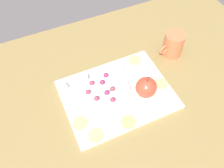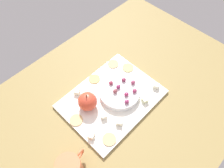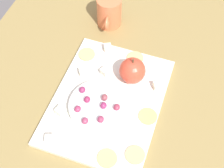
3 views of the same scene
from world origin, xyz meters
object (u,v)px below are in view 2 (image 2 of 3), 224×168
grape_7 (115,91)px  cracker_1 (113,64)px  grape_3 (127,102)px  cup (70,168)px  cheese_cube_2 (156,86)px  cracker_0 (128,68)px  cracker_4 (94,79)px  grape_5 (124,80)px  grape_1 (135,91)px  cheese_cube_5 (77,92)px  grape_0 (126,94)px  serving_dish (119,92)px  platter (112,99)px  cheese_cube_0 (91,136)px  grape_2 (111,83)px  apple_whole (88,101)px  cheese_cube_1 (145,100)px  cheese_cube_3 (104,116)px  cracker_2 (76,120)px  grape_4 (118,87)px  grape_6 (133,82)px  cheese_cube_4 (119,122)px  cracker_3 (109,139)px

grape_7 → cracker_1: bearing=-133.1°
grape_3 → cup: bearing=5.9°
cheese_cube_2 → cracker_0: 14.59cm
cracker_4 → grape_5: (-6.35, 10.34, 3.16)cm
cracker_4 → grape_1: size_ratio=2.66×
cheese_cube_5 → grape_0: bearing=126.6°
serving_dish → cheese_cube_2: bearing=145.8°
platter → cheese_cube_0: size_ratio=17.94×
grape_2 → cup: 33.78cm
platter → apple_whole: size_ratio=5.12×
cheese_cube_1 → cheese_cube_5: same height
platter → cheese_cube_3: bearing=24.4°
cheese_cube_2 → grape_2: (12.60, -12.81, 2.32)cm
cracker_4 → grape_7: (-0.20, 11.57, 3.22)cm
cheese_cube_3 → cracker_1: size_ratio=0.42×
cracker_4 → grape_2: 8.56cm
cracker_1 → cracker_2: (28.14, 8.55, 0.00)cm
grape_1 → grape_3: size_ratio=1.00×
grape_4 → grape_6: same height
cracker_2 → grape_5: grape_5 is taller
cheese_cube_4 → cheese_cube_5: 20.67cm
cheese_cube_1 → grape_7: (6.15, -9.87, 2.41)cm
grape_6 → cracker_4: bearing=-59.8°
cheese_cube_3 → cheese_cube_5: bearing=-89.7°
platter → apple_whole: (8.68, -3.95, 4.20)cm
cheese_cube_4 → grape_2: size_ratio=1.13×
cheese_cube_4 → grape_6: size_ratio=1.13×
cheese_cube_5 → grape_1: size_ratio=1.13×
platter → cheese_cube_2: (-15.87, 9.19, 1.65)cm
cup → cracker_0: bearing=-161.1°
cracker_3 → grape_6: bearing=-158.7°
grape_3 → grape_5: same height
cheese_cube_1 → cheese_cube_4: bearing=-3.6°
cheese_cube_1 → grape_1: (0.85, -4.73, 2.32)cm
grape_0 → grape_4: bearing=-94.0°
cheese_cube_1 → cheese_cube_2: 8.14cm
grape_7 → cheese_cube_4: bearing=51.0°
cheese_cube_1 → grape_7: bearing=-58.1°
cracker_3 → grape_2: (-15.71, -14.49, 3.14)cm
cheese_cube_2 → grape_6: bearing=-46.6°
grape_2 → grape_4: (-0.65, 3.27, 0.05)cm
cracker_1 → grape_7: grape_7 is taller
cheese_cube_4 → cracker_4: 21.81cm
grape_0 → grape_5: same height
cracker_3 → cheese_cube_4: bearing=-166.3°
cracker_1 → grape_4: 14.24cm
apple_whole → cheese_cube_5: size_ratio=3.50×
cracker_3 → cracker_1: bearing=-138.2°
cracker_1 → cracker_2: bearing=16.9°
serving_dish → cheese_cube_4: size_ratio=7.77×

